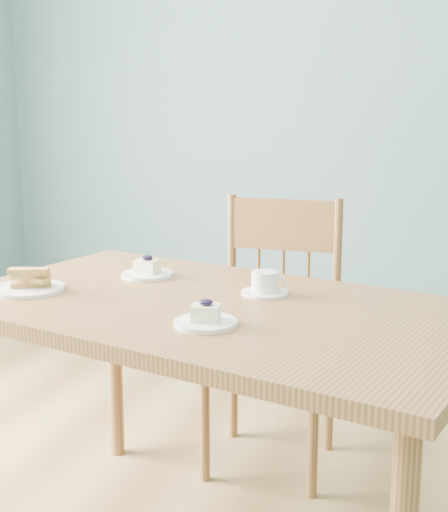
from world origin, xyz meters
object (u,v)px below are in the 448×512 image
Objects in this scene: dining_table at (212,330)px; coffee_cup at (265,285)px; dining_chair at (274,332)px; cheesecake_plate_near at (206,319)px; cheesecake_plate_far at (147,271)px; biscotti_plate at (28,284)px.

coffee_cup is (0.11, 0.13, 0.10)m from dining_table.
cheesecake_plate_near is (0.06, -0.81, 0.28)m from dining_chair.
cheesecake_plate_near is at bearing -49.33° from cheesecake_plate_far.
biscotti_plate is (-0.53, -0.05, 0.09)m from dining_table.
biscotti_plate is (-0.58, 0.13, 0.00)m from cheesecake_plate_near.
dining_table is 0.21m from cheesecake_plate_near.
dining_table is 9.85× the size of cheesecake_plate_far.
biscotti_plate is (-0.52, -0.67, 0.29)m from dining_chair.
dining_chair reaches higher than dining_table.
dining_chair is at bearing 54.98° from cheesecake_plate_far.
dining_chair is 7.32× the size of coffee_cup.
cheesecake_plate_near is at bearing -60.96° from dining_table.
biscotti_plate is at bearing -131.70° from cheesecake_plate_far.
biscotti_plate reaches higher than dining_table.
cheesecake_plate_near is 0.32m from coffee_cup.
dining_chair is 0.90m from biscotti_plate.
cheesecake_plate_near is 0.97× the size of cheesecake_plate_far.
dining_chair is at bearing 52.18° from biscotti_plate.
cheesecake_plate_far is at bearing 48.30° from biscotti_plate.
cheesecake_plate_near is at bearing -88.67° from dining_chair.
biscotti_plate reaches higher than cheesecake_plate_near.
cheesecake_plate_far reaches higher than coffee_cup.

